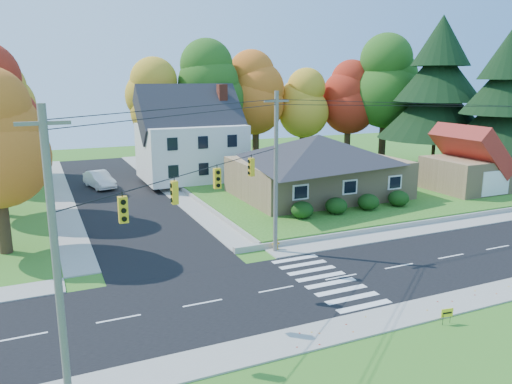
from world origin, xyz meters
The scene contains 23 objects.
ground centered at (0.00, 0.00, 0.00)m, with size 120.00×120.00×0.00m, color #3D7923.
road_main centered at (0.00, 0.00, 0.01)m, with size 90.00×8.00×0.02m, color black.
road_cross centered at (-8.00, 26.00, 0.01)m, with size 8.00×44.00×0.02m, color black.
sidewalk_north centered at (0.00, 5.00, 0.04)m, with size 90.00×2.00×0.08m, color #9C9A90.
sidewalk_south centered at (0.00, -5.00, 0.04)m, with size 90.00×2.00×0.08m, color #9C9A90.
lawn centered at (13.00, 21.00, 0.25)m, with size 30.00×30.00×0.50m, color #3D7923.
ranch_house centered at (8.00, 16.00, 3.27)m, with size 14.60×10.60×5.40m.
colonial_house centered at (0.04, 28.00, 4.58)m, with size 10.40×8.40×9.60m.
garage centered at (22.00, 11.99, 2.84)m, with size 7.30×6.30×4.60m.
hedge_row centered at (7.50, 9.80, 1.14)m, with size 10.70×1.70×1.27m.
traffic_infrastructure centered at (-0.15, 1.35, 5.15)m, with size 38.10×10.66×10.00m.
tree_lot_0 centered at (-2.00, 34.00, 8.31)m, with size 6.72×6.72×12.51m.
tree_lot_1 centered at (4.00, 33.00, 9.61)m, with size 7.84×7.84×14.60m.
tree_lot_2 centered at (10.00, 34.00, 8.96)m, with size 7.28×7.28×13.56m.
tree_lot_3 centered at (16.00, 33.00, 7.65)m, with size 6.16×6.16×11.47m.
tree_lot_4 centered at (22.00, 32.00, 8.31)m, with size 6.72×6.72×12.51m.
tree_lot_5 centered at (26.00, 30.00, 10.27)m, with size 8.40×8.40×15.64m.
conifer_east_a centered at (27.00, 22.00, 9.39)m, with size 12.80×12.80×16.96m.
conifer_east_b centered at (28.00, 14.00, 8.28)m, with size 11.20×11.20×14.84m.
tree_west_2 centered at (-17.00, 32.00, 7.81)m, with size 6.72×6.72×12.51m.
white_car centered at (-9.19, 29.25, 0.84)m, with size 1.74×5.00×1.65m, color silver.
fire_hydrant centered at (-1.32, 5.45, 0.39)m, with size 0.46×0.36×0.81m.
yard_sign centered at (1.29, -6.43, 0.53)m, with size 0.59×0.13×0.74m.
Camera 1 is at (-14.79, -21.57, 10.73)m, focal length 35.00 mm.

